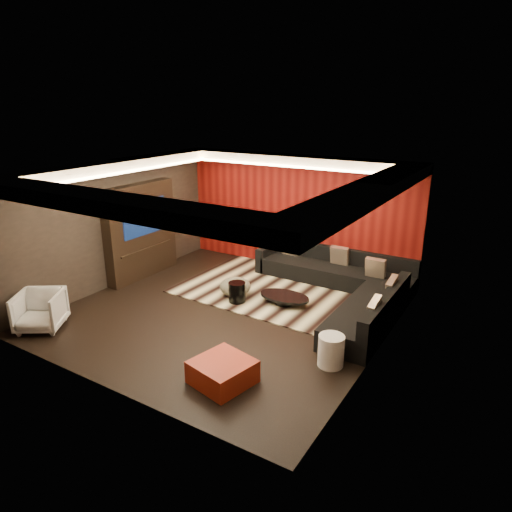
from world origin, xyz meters
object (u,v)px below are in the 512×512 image
Objects in this scene: white_side_table at (331,351)px; armchair at (40,311)px; coffee_table at (284,299)px; drum_stool at (237,292)px; sectional_sofa at (345,286)px; orange_ottoman at (223,372)px.

armchair is (-5.00, -1.62, 0.10)m from white_side_table.
coffee_table is 1.36× the size of armchair.
drum_stool is 3.72m from armchair.
sectional_sofa is (1.82, 1.39, 0.03)m from drum_stool.
white_side_table is at bearing -73.57° from sectional_sofa.
sectional_sofa reaches higher than orange_ottoman.
sectional_sofa is at bearing 11.73° from armchair.
coffee_table is 1.34× the size of orange_ottoman.
white_side_table is 0.65× the size of orange_ottoman.
white_side_table is (1.70, -1.64, 0.15)m from coffee_table.
armchair is (-3.30, -3.26, 0.25)m from coffee_table.
drum_stool is 0.81× the size of white_side_table.
armchair is at bearing -135.10° from sectional_sofa.
orange_ottoman is (1.40, -2.48, -0.05)m from drum_stool.
white_side_table is (2.58, -1.21, 0.03)m from drum_stool.
drum_stool is 0.53× the size of orange_ottoman.
white_side_table is at bearing -15.18° from armchair.
drum_stool reaches higher than coffee_table.
drum_stool is (-0.88, -0.43, 0.12)m from coffee_table.
white_side_table is at bearing -25.02° from drum_stool.
coffee_table is at bearing 25.98° from drum_stool.
drum_stool is at bearing 119.52° from orange_ottoman.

